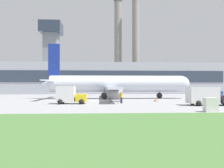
{
  "coord_description": "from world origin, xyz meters",
  "views": [
    {
      "loc": [
        -0.1,
        -37.32,
        2.45
      ],
      "look_at": [
        2.32,
        5.8,
        2.9
      ],
      "focal_mm": 35.0,
      "sensor_mm": 36.0,
      "label": 1
    }
  ],
  "objects_px": {
    "pushback_tug": "(211,94)",
    "fuel_truck": "(208,96)",
    "airplane": "(115,84)",
    "baggage_truck": "(70,95)",
    "ground_crew_person": "(121,97)"
  },
  "relations": [
    {
      "from": "baggage_truck",
      "to": "pushback_tug",
      "type": "bearing_deg",
      "value": 21.35
    },
    {
      "from": "baggage_truck",
      "to": "fuel_truck",
      "type": "distance_m",
      "value": 18.41
    },
    {
      "from": "fuel_truck",
      "to": "baggage_truck",
      "type": "bearing_deg",
      "value": 168.88
    },
    {
      "from": "ground_crew_person",
      "to": "baggage_truck",
      "type": "bearing_deg",
      "value": -174.74
    },
    {
      "from": "fuel_truck",
      "to": "ground_crew_person",
      "type": "relative_size",
      "value": 3.6
    },
    {
      "from": "airplane",
      "to": "baggage_truck",
      "type": "bearing_deg",
      "value": -120.27
    },
    {
      "from": "airplane",
      "to": "pushback_tug",
      "type": "xyz_separation_m",
      "value": [
        18.32,
        -2.37,
        -1.96
      ]
    },
    {
      "from": "baggage_truck",
      "to": "ground_crew_person",
      "type": "relative_size",
      "value": 2.44
    },
    {
      "from": "pushback_tug",
      "to": "fuel_truck",
      "type": "xyz_separation_m",
      "value": [
        -7.47,
        -13.53,
        0.25
      ]
    },
    {
      "from": "airplane",
      "to": "fuel_truck",
      "type": "height_order",
      "value": "airplane"
    },
    {
      "from": "airplane",
      "to": "fuel_truck",
      "type": "bearing_deg",
      "value": -55.69
    },
    {
      "from": "pushback_tug",
      "to": "ground_crew_person",
      "type": "xyz_separation_m",
      "value": [
        -18.18,
        -9.31,
        -0.04
      ]
    },
    {
      "from": "baggage_truck",
      "to": "ground_crew_person",
      "type": "height_order",
      "value": "baggage_truck"
    },
    {
      "from": "airplane",
      "to": "ground_crew_person",
      "type": "xyz_separation_m",
      "value": [
        0.14,
        -11.68,
        -2.0
      ]
    },
    {
      "from": "pushback_tug",
      "to": "fuel_truck",
      "type": "relative_size",
      "value": 0.68
    }
  ]
}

